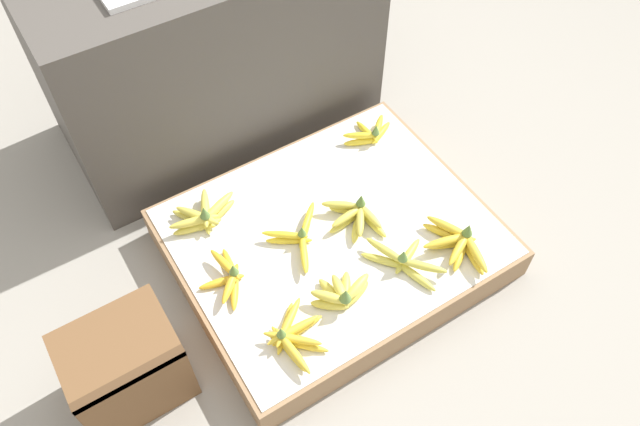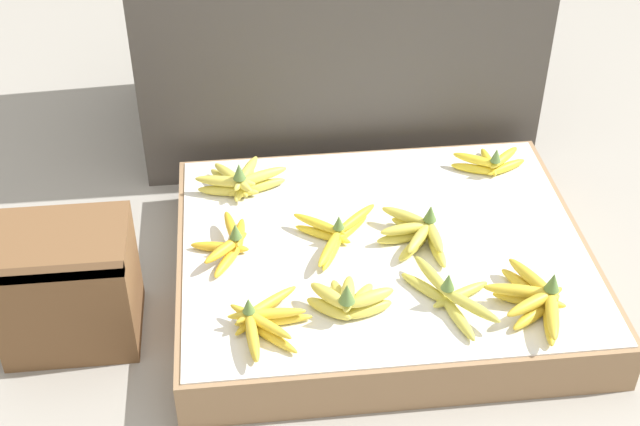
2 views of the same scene
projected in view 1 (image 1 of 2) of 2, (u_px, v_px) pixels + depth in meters
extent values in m
plane|color=gray|center=(332.00, 253.00, 2.06)|extent=(10.00, 10.00, 0.00)
cube|color=#997551|center=(333.00, 242.00, 2.02)|extent=(0.97, 0.80, 0.12)
cube|color=silver|center=(333.00, 231.00, 1.97)|extent=(0.94, 0.78, 0.00)
cube|color=#4C4742|center=(207.00, 44.00, 2.16)|extent=(1.10, 0.60, 0.71)
cube|color=brown|center=(127.00, 366.00, 1.68)|extent=(0.29, 0.23, 0.28)
cube|color=#4E3520|center=(130.00, 379.00, 1.52)|extent=(0.29, 0.02, 0.02)
ellipsoid|color=gold|center=(288.00, 349.00, 1.71)|extent=(0.03, 0.17, 0.02)
ellipsoid|color=gold|center=(300.00, 344.00, 1.72)|extent=(0.13, 0.14, 0.02)
ellipsoid|color=gold|center=(297.00, 331.00, 1.74)|extent=(0.17, 0.03, 0.02)
ellipsoid|color=gold|center=(285.00, 328.00, 1.75)|extent=(0.13, 0.14, 0.02)
ellipsoid|color=gold|center=(292.00, 350.00, 1.68)|extent=(0.04, 0.17, 0.02)
ellipsoid|color=gold|center=(292.00, 338.00, 1.71)|extent=(0.14, 0.13, 0.02)
ellipsoid|color=gold|center=(293.00, 330.00, 1.72)|extent=(0.17, 0.02, 0.02)
ellipsoid|color=gold|center=(288.00, 322.00, 1.74)|extent=(0.15, 0.12, 0.02)
cone|color=#5B7F3D|center=(281.00, 332.00, 1.69)|extent=(0.03, 0.03, 0.04)
ellipsoid|color=#DBCC4C|center=(356.00, 294.00, 1.81)|extent=(0.11, 0.06, 0.03)
ellipsoid|color=#DBCC4C|center=(346.00, 288.00, 1.82)|extent=(0.09, 0.11, 0.03)
ellipsoid|color=#DBCC4C|center=(331.00, 292.00, 1.81)|extent=(0.04, 0.11, 0.03)
ellipsoid|color=#DBCC4C|center=(330.00, 305.00, 1.79)|extent=(0.11, 0.09, 0.03)
ellipsoid|color=#DBCC4C|center=(357.00, 287.00, 1.79)|extent=(0.11, 0.07, 0.03)
ellipsoid|color=#DBCC4C|center=(340.00, 290.00, 1.78)|extent=(0.05, 0.11, 0.03)
ellipsoid|color=#DBCC4C|center=(329.00, 297.00, 1.77)|extent=(0.09, 0.10, 0.03)
cone|color=#5B7F3D|center=(346.00, 295.00, 1.73)|extent=(0.04, 0.04, 0.05)
ellipsoid|color=gold|center=(415.00, 276.00, 1.85)|extent=(0.06, 0.15, 0.02)
ellipsoid|color=gold|center=(408.00, 256.00, 1.89)|extent=(0.15, 0.09, 0.02)
ellipsoid|color=gold|center=(385.00, 261.00, 1.88)|extent=(0.11, 0.13, 0.02)
ellipsoid|color=gold|center=(422.00, 266.00, 1.84)|extent=(0.12, 0.13, 0.02)
ellipsoid|color=gold|center=(387.00, 251.00, 1.87)|extent=(0.07, 0.15, 0.02)
cone|color=#5B7F3D|center=(403.00, 255.00, 1.83)|extent=(0.03, 0.03, 0.04)
ellipsoid|color=gold|center=(446.00, 234.00, 1.94)|extent=(0.10, 0.15, 0.03)
ellipsoid|color=gold|center=(452.00, 243.00, 1.92)|extent=(0.16, 0.08, 0.03)
ellipsoid|color=gold|center=(461.00, 251.00, 1.90)|extent=(0.14, 0.11, 0.03)
ellipsoid|color=gold|center=(472.00, 254.00, 1.90)|extent=(0.07, 0.16, 0.03)
ellipsoid|color=gold|center=(450.00, 228.00, 1.92)|extent=(0.09, 0.15, 0.03)
ellipsoid|color=gold|center=(447.00, 241.00, 1.89)|extent=(0.16, 0.07, 0.03)
ellipsoid|color=gold|center=(460.00, 246.00, 1.88)|extent=(0.15, 0.09, 0.03)
ellipsoid|color=gold|center=(475.00, 251.00, 1.87)|extent=(0.07, 0.16, 0.03)
cone|color=#5B7F3D|center=(468.00, 229.00, 1.87)|extent=(0.03, 0.03, 0.04)
ellipsoid|color=gold|center=(230.00, 267.00, 1.87)|extent=(0.05, 0.14, 0.02)
ellipsoid|color=gold|center=(222.00, 282.00, 1.84)|extent=(0.14, 0.05, 0.02)
ellipsoid|color=gold|center=(235.00, 290.00, 1.82)|extent=(0.09, 0.13, 0.02)
ellipsoid|color=gold|center=(225.00, 264.00, 1.85)|extent=(0.05, 0.14, 0.02)
ellipsoid|color=gold|center=(230.00, 283.00, 1.81)|extent=(0.12, 0.11, 0.02)
cone|color=#5B7F3D|center=(233.00, 268.00, 1.80)|extent=(0.03, 0.03, 0.04)
ellipsoid|color=yellow|center=(305.00, 230.00, 1.95)|extent=(0.12, 0.12, 0.02)
ellipsoid|color=yellow|center=(289.00, 240.00, 1.93)|extent=(0.14, 0.09, 0.02)
ellipsoid|color=yellow|center=(304.00, 253.00, 1.90)|extent=(0.08, 0.14, 0.02)
ellipsoid|color=yellow|center=(308.00, 220.00, 1.95)|extent=(0.12, 0.12, 0.02)
ellipsoid|color=yellow|center=(285.00, 235.00, 1.91)|extent=(0.13, 0.11, 0.02)
ellipsoid|color=yellow|center=(304.00, 253.00, 1.87)|extent=(0.08, 0.14, 0.02)
cone|color=#5B7F3D|center=(302.00, 231.00, 1.89)|extent=(0.03, 0.03, 0.04)
ellipsoid|color=#DBCC4C|center=(348.00, 210.00, 2.00)|extent=(0.11, 0.10, 0.03)
ellipsoid|color=#DBCC4C|center=(344.00, 222.00, 1.97)|extent=(0.12, 0.04, 0.03)
ellipsoid|color=#DBCC4C|center=(357.00, 227.00, 1.96)|extent=(0.10, 0.11, 0.03)
ellipsoid|color=#DBCC4C|center=(373.00, 224.00, 1.96)|extent=(0.04, 0.12, 0.03)
ellipsoid|color=#DBCC4C|center=(341.00, 205.00, 1.98)|extent=(0.11, 0.09, 0.03)
ellipsoid|color=#DBCC4C|center=(346.00, 216.00, 1.95)|extent=(0.13, 0.04, 0.03)
ellipsoid|color=#DBCC4C|center=(360.00, 221.00, 1.94)|extent=(0.09, 0.11, 0.03)
ellipsoid|color=#DBCC4C|center=(369.00, 215.00, 1.95)|extent=(0.03, 0.12, 0.03)
cone|color=#5B7F3D|center=(361.00, 199.00, 1.95)|extent=(0.03, 0.03, 0.04)
ellipsoid|color=#DBCC4C|center=(217.00, 215.00, 1.99)|extent=(0.16, 0.08, 0.03)
ellipsoid|color=#DBCC4C|center=(206.00, 215.00, 1.99)|extent=(0.08, 0.16, 0.03)
ellipsoid|color=#DBCC4C|center=(194.00, 219.00, 1.98)|extent=(0.11, 0.14, 0.03)
ellipsoid|color=#DBCC4C|center=(197.00, 227.00, 1.96)|extent=(0.16, 0.06, 0.03)
ellipsoid|color=#DBCC4C|center=(217.00, 207.00, 1.97)|extent=(0.15, 0.09, 0.03)
ellipsoid|color=#DBCC4C|center=(205.00, 208.00, 1.97)|extent=(0.09, 0.15, 0.03)
ellipsoid|color=#DBCC4C|center=(197.00, 215.00, 1.95)|extent=(0.11, 0.14, 0.03)
ellipsoid|color=#DBCC4C|center=(194.00, 222.00, 1.94)|extent=(0.16, 0.07, 0.03)
cone|color=#5B7F3D|center=(204.00, 212.00, 1.91)|extent=(0.03, 0.03, 0.04)
ellipsoid|color=yellow|center=(381.00, 133.00, 2.21)|extent=(0.12, 0.07, 0.02)
ellipsoid|color=yellow|center=(367.00, 132.00, 2.21)|extent=(0.03, 0.13, 0.02)
ellipsoid|color=yellow|center=(361.00, 142.00, 2.18)|extent=(0.12, 0.07, 0.02)
ellipsoid|color=yellow|center=(378.00, 127.00, 2.19)|extent=(0.11, 0.10, 0.02)
ellipsoid|color=yellow|center=(361.00, 135.00, 2.17)|extent=(0.12, 0.09, 0.02)
cone|color=#5B7F3D|center=(376.00, 129.00, 2.14)|extent=(0.03, 0.03, 0.04)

